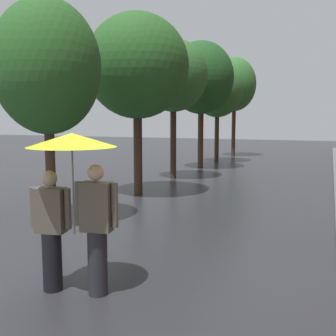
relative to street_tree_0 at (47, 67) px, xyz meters
The scene contains 8 objects.
ground_plane 5.10m from the street_tree_0, 40.72° to the right, with size 80.00×80.00×0.00m, color #2D2D33.
street_tree_0 is the anchor object (origin of this frame).
street_tree_1 3.80m from the street_tree_0, 85.27° to the left, with size 3.08×3.08×5.42m.
street_tree_2 7.34m from the street_tree_0, 89.29° to the left, with size 2.60×2.60×5.31m.
street_tree_3 10.86m from the street_tree_0, 89.46° to the left, with size 2.99×2.99×5.83m.
street_tree_4 13.77m from the street_tree_0, 89.61° to the left, with size 2.68×2.68×5.26m.
street_tree_5 17.55m from the street_tree_0, 89.51° to the left, with size 2.62×2.62×6.01m.
couple_under_umbrella 4.39m from the street_tree_0, 47.75° to the right, with size 1.23×1.17×2.14m.
Camera 1 is at (2.86, -4.82, 2.33)m, focal length 43.26 mm.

